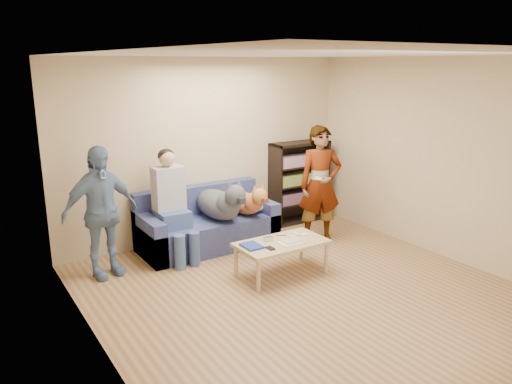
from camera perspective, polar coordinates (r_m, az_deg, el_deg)
ground at (r=5.66m, az=6.73°, el=-11.98°), size 5.00×5.00×0.00m
ceiling at (r=5.06m, az=7.63°, el=15.36°), size 5.00×5.00×0.00m
wall_back at (r=7.26m, az=-5.57°, el=4.86°), size 4.50×0.00×4.50m
wall_left at (r=4.19m, az=-17.32°, el=-3.08°), size 0.00×5.00×5.00m
wall_right at (r=6.84m, az=21.83°, el=3.27°), size 0.00×5.00×5.00m
blanket at (r=7.20m, az=-0.60°, el=-1.67°), size 0.43×0.37×0.15m
person_standing_right at (r=7.12m, az=7.34°, el=0.83°), size 0.72×0.60×1.68m
person_standing_left at (r=6.19m, az=-17.35°, el=-2.23°), size 0.99×0.56×1.60m
held_controller at (r=6.81m, az=7.17°, el=1.55°), size 0.04×0.11×0.03m
notebook_blue at (r=5.89m, az=-0.50°, el=-6.18°), size 0.20×0.26×0.03m
papers at (r=6.01m, az=3.92°, el=-5.81°), size 0.26×0.20×0.02m
magazine at (r=6.04m, az=4.03°, el=-5.58°), size 0.22×0.17×0.01m
camera_silver at (r=6.08m, az=1.39°, el=-5.36°), size 0.11×0.06×0.05m
controller_a at (r=6.29m, az=4.52°, el=-4.81°), size 0.04×0.13×0.03m
controller_b at (r=6.28m, az=5.55°, el=-4.88°), size 0.09×0.06×0.03m
headphone_cup_a at (r=6.16m, az=4.60°, el=-5.30°), size 0.07×0.07×0.02m
headphone_cup_b at (r=6.22m, az=4.15°, el=-5.10°), size 0.07×0.07×0.02m
pen_orange at (r=5.93m, az=3.72°, el=-6.15°), size 0.13×0.06×0.01m
pen_black at (r=6.27m, az=2.90°, el=-4.98°), size 0.13×0.08×0.01m
wallet at (r=5.83m, az=1.65°, el=-6.44°), size 0.07×0.12×0.02m
sofa at (r=7.05m, az=-5.67°, el=-3.99°), size 1.90×0.85×0.82m
person_seated at (r=6.58m, az=-9.58°, el=-1.02°), size 0.40×0.73×1.47m
dog_gray at (r=6.83m, az=-4.04°, el=-1.29°), size 0.45×1.27×0.65m
dog_tan at (r=7.06m, az=-1.19°, el=-1.11°), size 0.36×1.14×0.52m
coffee_table at (r=6.08m, az=2.96°, el=-6.11°), size 1.10×0.60×0.42m
bookshelf at (r=8.06m, az=4.94°, el=1.36°), size 1.00×0.34×1.30m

